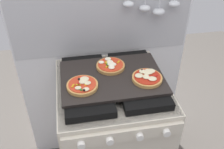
% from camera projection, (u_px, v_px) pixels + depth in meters
% --- Properties ---
extents(kitchen_backsplash, '(1.10, 0.09, 1.55)m').
position_uv_depth(kitchen_backsplash, '(104.00, 62.00, 1.73)').
color(kitchen_backsplash, silver).
rests_on(kitchen_backsplash, ground_plane).
extents(stove, '(0.60, 0.64, 0.90)m').
position_uv_depth(stove, '(112.00, 135.00, 1.66)').
color(stove, beige).
rests_on(stove, ground_plane).
extents(baking_tray, '(0.54, 0.38, 0.02)m').
position_uv_depth(baking_tray, '(112.00, 77.00, 1.39)').
color(baking_tray, black).
rests_on(baking_tray, stove).
extents(pizza_left, '(0.16, 0.16, 0.03)m').
position_uv_depth(pizza_left, '(83.00, 85.00, 1.30)').
color(pizza_left, tan).
rests_on(pizza_left, baking_tray).
extents(pizza_right, '(0.16, 0.16, 0.03)m').
position_uv_depth(pizza_right, '(147.00, 77.00, 1.35)').
color(pizza_right, tan).
rests_on(pizza_right, baking_tray).
extents(pizza_center, '(0.16, 0.16, 0.03)m').
position_uv_depth(pizza_center, '(110.00, 65.00, 1.44)').
color(pizza_center, '#C18947').
rests_on(pizza_center, baking_tray).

